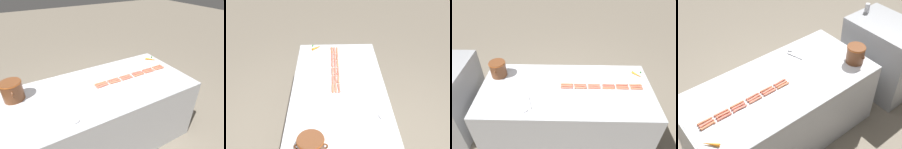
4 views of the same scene
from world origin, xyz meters
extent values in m
plane|color=#756B5B|center=(0.00, 0.00, 0.00)|extent=(20.00, 20.00, 0.00)
cube|color=#ADAFB5|center=(0.00, 0.00, 0.42)|extent=(1.03, 2.17, 0.85)
cube|color=silver|center=(0.00, 0.00, 0.85)|extent=(1.01, 2.13, 0.00)
cylinder|color=#D4724F|center=(0.00, -0.88, 0.86)|extent=(0.03, 0.14, 0.02)
sphere|color=#D4724F|center=(0.00, -0.95, 0.86)|extent=(0.02, 0.02, 0.02)
sphere|color=#D4724F|center=(0.00, -0.81, 0.86)|extent=(0.02, 0.02, 0.02)
cylinder|color=#D16C50|center=(0.00, -0.71, 0.86)|extent=(0.03, 0.14, 0.02)
sphere|color=#D16C50|center=(0.00, -0.78, 0.86)|extent=(0.02, 0.02, 0.02)
sphere|color=#D16C50|center=(0.00, -0.64, 0.86)|extent=(0.02, 0.02, 0.02)
cylinder|color=#CD724D|center=(0.00, -0.53, 0.86)|extent=(0.02, 0.14, 0.02)
sphere|color=#CD724D|center=(0.00, -0.60, 0.86)|extent=(0.02, 0.02, 0.02)
sphere|color=#CD724D|center=(0.00, -0.46, 0.86)|extent=(0.02, 0.02, 0.02)
cylinder|color=#CA6851|center=(0.00, -0.35, 0.86)|extent=(0.03, 0.14, 0.02)
sphere|color=#CA6851|center=(0.00, -0.42, 0.86)|extent=(0.02, 0.02, 0.02)
sphere|color=#CA6851|center=(0.01, -0.28, 0.86)|extent=(0.02, 0.02, 0.02)
cylinder|color=#CA6F50|center=(0.00, -0.18, 0.86)|extent=(0.03, 0.14, 0.02)
sphere|color=#CA6F50|center=(0.00, -0.25, 0.86)|extent=(0.02, 0.02, 0.02)
sphere|color=#CA6F50|center=(0.00, -0.11, 0.86)|extent=(0.02, 0.02, 0.02)
cylinder|color=#D06953|center=(0.00, -0.01, 0.86)|extent=(0.03, 0.14, 0.02)
sphere|color=#D06953|center=(0.00, -0.07, 0.86)|extent=(0.02, 0.02, 0.02)
sphere|color=#D06953|center=(0.01, 0.06, 0.86)|extent=(0.02, 0.02, 0.02)
cylinder|color=#D66C54|center=(0.04, -0.88, 0.86)|extent=(0.03, 0.14, 0.02)
sphere|color=#D66C54|center=(0.03, -0.95, 0.86)|extent=(0.02, 0.02, 0.02)
sphere|color=#D66C54|center=(0.04, -0.81, 0.86)|extent=(0.02, 0.02, 0.02)
cylinder|color=#CD6B50|center=(0.03, -0.71, 0.86)|extent=(0.03, 0.14, 0.02)
sphere|color=#CD6B50|center=(0.04, -0.77, 0.86)|extent=(0.02, 0.02, 0.02)
sphere|color=#CD6B50|center=(0.03, -0.64, 0.86)|extent=(0.02, 0.02, 0.02)
cylinder|color=#CB6352|center=(0.03, -0.54, 0.86)|extent=(0.02, 0.14, 0.02)
sphere|color=#CB6352|center=(0.03, -0.61, 0.86)|extent=(0.02, 0.02, 0.02)
sphere|color=#CB6352|center=(0.03, -0.47, 0.86)|extent=(0.02, 0.02, 0.02)
cylinder|color=#CE6B54|center=(0.03, -0.35, 0.86)|extent=(0.03, 0.14, 0.02)
sphere|color=#CE6B54|center=(0.03, -0.42, 0.86)|extent=(0.02, 0.02, 0.02)
sphere|color=#CE6B54|center=(0.04, -0.29, 0.86)|extent=(0.02, 0.02, 0.02)
cylinder|color=#D46953|center=(0.03, -0.18, 0.86)|extent=(0.03, 0.14, 0.02)
sphere|color=#D46953|center=(0.03, -0.25, 0.86)|extent=(0.02, 0.02, 0.02)
sphere|color=#D46953|center=(0.04, -0.11, 0.86)|extent=(0.02, 0.02, 0.02)
cylinder|color=#CD7053|center=(0.04, -0.01, 0.86)|extent=(0.02, 0.14, 0.02)
sphere|color=#CD7053|center=(0.04, -0.08, 0.86)|extent=(0.02, 0.02, 0.02)
sphere|color=#CD7053|center=(0.04, 0.06, 0.86)|extent=(0.02, 0.02, 0.02)
cylinder|color=#D0724C|center=(0.07, -0.88, 0.86)|extent=(0.03, 0.14, 0.02)
sphere|color=#D0724C|center=(0.06, -0.95, 0.86)|extent=(0.02, 0.02, 0.02)
sphere|color=#D0724C|center=(0.07, -0.82, 0.86)|extent=(0.02, 0.02, 0.02)
cylinder|color=#D3644F|center=(0.07, -0.71, 0.86)|extent=(0.03, 0.14, 0.02)
sphere|color=#D3644F|center=(0.07, -0.78, 0.86)|extent=(0.02, 0.02, 0.02)
sphere|color=#D3644F|center=(0.07, -0.64, 0.86)|extent=(0.02, 0.02, 0.02)
cylinder|color=#D26956|center=(0.07, -0.54, 0.86)|extent=(0.03, 0.14, 0.02)
sphere|color=#D26956|center=(0.07, -0.60, 0.86)|extent=(0.02, 0.02, 0.02)
sphere|color=#D26956|center=(0.06, -0.47, 0.86)|extent=(0.02, 0.02, 0.02)
cylinder|color=#D26F56|center=(0.07, -0.35, 0.86)|extent=(0.02, 0.14, 0.02)
sphere|color=#D26F56|center=(0.07, -0.42, 0.86)|extent=(0.02, 0.02, 0.02)
sphere|color=#D26F56|center=(0.07, -0.28, 0.86)|extent=(0.02, 0.02, 0.02)
cylinder|color=#CD6A52|center=(0.07, -0.18, 0.86)|extent=(0.02, 0.14, 0.02)
sphere|color=#CD6A52|center=(0.06, -0.25, 0.86)|extent=(0.02, 0.02, 0.02)
sphere|color=#CD6A52|center=(0.07, -0.11, 0.86)|extent=(0.02, 0.02, 0.02)
cylinder|color=#CD724D|center=(0.07, -0.01, 0.86)|extent=(0.02, 0.14, 0.02)
sphere|color=#CD724D|center=(0.07, -0.07, 0.86)|extent=(0.02, 0.02, 0.02)
sphere|color=#CD724D|center=(0.07, 0.06, 0.86)|extent=(0.02, 0.02, 0.02)
cylinder|color=brown|center=(0.25, 0.90, 0.96)|extent=(0.21, 0.21, 0.21)
torus|color=#9E4A1B|center=(0.25, 0.90, 1.05)|extent=(0.22, 0.22, 0.02)
torus|color=brown|center=(0.14, 0.90, 0.98)|extent=(0.06, 0.01, 0.06)
torus|color=brown|center=(0.35, 0.90, 0.98)|extent=(0.06, 0.01, 0.06)
cylinder|color=#B7B7BC|center=(-0.26, 0.42, 0.86)|extent=(0.21, 0.08, 0.01)
ellipsoid|color=#B7B7BC|center=(-0.39, 0.45, 0.86)|extent=(0.07, 0.08, 0.02)
cone|color=orange|center=(0.27, -0.96, 0.87)|extent=(0.15, 0.14, 0.03)
sphere|color=#387F2D|center=(0.34, -1.02, 0.87)|extent=(0.02, 0.02, 0.02)
camera|label=1|loc=(-1.59, 0.76, 2.05)|focal=29.19mm
camera|label=2|loc=(0.08, 2.29, 2.55)|focal=42.07mm
camera|label=3|loc=(-1.89, -0.01, 2.55)|focal=32.38mm
camera|label=4|loc=(1.93, -1.39, 3.01)|focal=47.74mm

